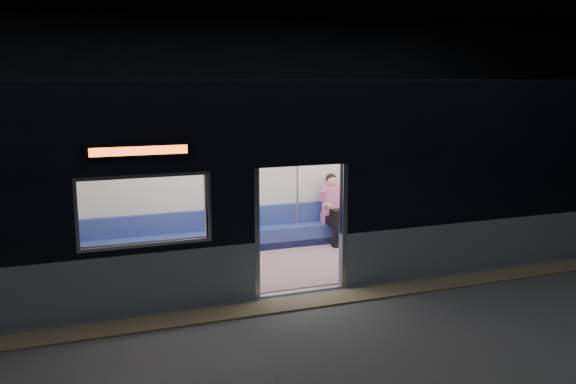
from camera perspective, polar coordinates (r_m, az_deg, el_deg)
station_floor at (r=9.01m, az=3.72°, el=-11.46°), size 24.00×14.00×0.01m
station_envelope at (r=8.36m, az=4.03°, el=12.54°), size 24.00×14.00×5.00m
tactile_strip at (r=9.47m, az=2.34°, el=-10.20°), size 22.80×0.50×0.03m
metro_car at (r=10.83m, az=-1.70°, el=2.45°), size 18.00×3.04×3.35m
passenger at (r=12.55m, az=4.21°, el=-1.20°), size 0.43×0.73×1.42m
handbag at (r=12.38m, az=4.76°, el=-1.99°), size 0.35×0.32×0.15m
transit_map at (r=14.37m, az=15.77°, el=2.73°), size 1.12×0.03×0.73m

